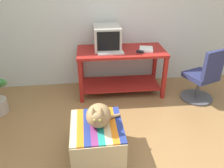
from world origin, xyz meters
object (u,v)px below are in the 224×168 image
(stapler, at_px, (140,52))
(office_chair, at_px, (203,79))
(tv_monitor, at_px, (107,38))
(cat, at_px, (99,115))
(ottoman_with_blanket, at_px, (97,140))
(desk, at_px, (121,64))
(keyboard, at_px, (111,53))
(book, at_px, (146,49))

(stapler, bearing_deg, office_chair, -75.68)
(tv_monitor, height_order, cat, tv_monitor)
(ottoman_with_blanket, bearing_deg, desk, 70.87)
(ottoman_with_blanket, xyz_separation_m, stapler, (0.77, 1.27, 0.57))
(cat, xyz_separation_m, office_chair, (1.71, 0.99, -0.16))
(cat, height_order, office_chair, office_chair)
(keyboard, relative_size, ottoman_with_blanket, 0.60)
(ottoman_with_blanket, height_order, stapler, stapler)
(keyboard, bearing_deg, cat, -103.58)
(desk, bearing_deg, ottoman_with_blanket, -107.69)
(keyboard, distance_m, ottoman_with_blanket, 1.44)
(desk, height_order, tv_monitor, tv_monitor)
(keyboard, height_order, cat, keyboard)
(keyboard, xyz_separation_m, stapler, (0.46, -0.03, 0.01))
(tv_monitor, relative_size, keyboard, 1.19)
(keyboard, xyz_separation_m, cat, (-0.28, -1.29, -0.23))
(book, bearing_deg, ottoman_with_blanket, -108.83)
(cat, distance_m, stapler, 1.49)
(desk, relative_size, tv_monitor, 3.01)
(book, xyz_separation_m, stapler, (-0.13, -0.11, 0.00))
(tv_monitor, xyz_separation_m, cat, (-0.26, -1.52, -0.40))
(tv_monitor, relative_size, stapler, 4.31)
(tv_monitor, height_order, stapler, tv_monitor)
(ottoman_with_blanket, height_order, office_chair, office_chair)
(ottoman_with_blanket, bearing_deg, tv_monitor, 79.46)
(tv_monitor, distance_m, ottoman_with_blanket, 1.71)
(tv_monitor, bearing_deg, desk, -20.02)
(ottoman_with_blanket, bearing_deg, keyboard, 76.48)
(desk, height_order, cat, desk)
(tv_monitor, relative_size, office_chair, 0.53)
(cat, bearing_deg, tv_monitor, 88.50)
(book, bearing_deg, desk, -174.46)
(desk, height_order, office_chair, office_chair)
(cat, bearing_deg, office_chair, 38.16)
(tv_monitor, distance_m, book, 0.65)
(tv_monitor, distance_m, stapler, 0.57)
(keyboard, bearing_deg, office_chair, -13.01)
(stapler, bearing_deg, tv_monitor, 92.23)
(book, relative_size, office_chair, 0.28)
(tv_monitor, distance_m, office_chair, 1.65)
(book, height_order, ottoman_with_blanket, book)
(book, distance_m, ottoman_with_blanket, 1.74)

